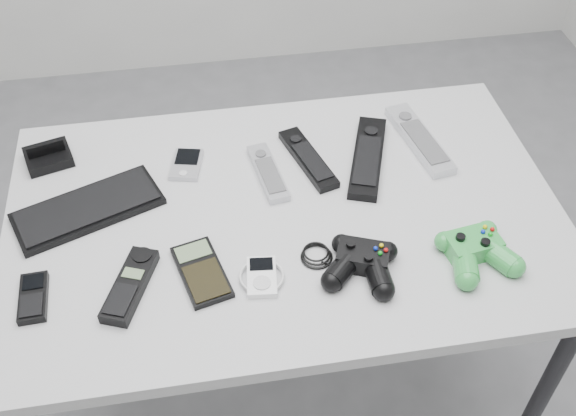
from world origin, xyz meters
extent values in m
plane|color=slate|center=(0.00, 0.00, 0.00)|extent=(3.50, 3.50, 0.00)
cube|color=#B0B0B3|center=(0.07, -0.02, 0.76)|extent=(1.15, 0.74, 0.03)
cylinder|color=black|center=(0.59, -0.34, 0.37)|extent=(0.04, 0.04, 0.74)
cylinder|color=black|center=(-0.46, 0.30, 0.37)|extent=(0.04, 0.04, 0.74)
cylinder|color=black|center=(0.59, 0.30, 0.37)|extent=(0.04, 0.04, 0.74)
cube|color=black|center=(-0.34, 0.05, 0.78)|extent=(0.32, 0.23, 0.02)
cube|color=black|center=(-0.43, 0.22, 0.80)|extent=(0.12, 0.11, 0.05)
cube|color=#B0B0B7|center=(-0.13, 0.15, 0.78)|extent=(0.08, 0.11, 0.02)
cube|color=#B0B0B7|center=(0.05, 0.09, 0.78)|extent=(0.07, 0.19, 0.02)
cube|color=black|center=(0.14, 0.12, 0.78)|extent=(0.11, 0.22, 0.02)
cube|color=black|center=(0.27, 0.11, 0.78)|extent=(0.15, 0.27, 0.03)
cube|color=silver|center=(0.41, 0.15, 0.78)|extent=(0.10, 0.26, 0.03)
cube|color=black|center=(-0.43, -0.17, 0.78)|extent=(0.05, 0.11, 0.02)
cube|color=black|center=(-0.25, -0.17, 0.78)|extent=(0.11, 0.18, 0.03)
cube|color=black|center=(-0.12, -0.16, 0.78)|extent=(0.11, 0.17, 0.02)
cube|color=white|center=(-0.01, -0.19, 0.78)|extent=(0.10, 0.10, 0.02)
camera|label=1|loc=(-0.09, -0.98, 1.77)|focal=42.00mm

